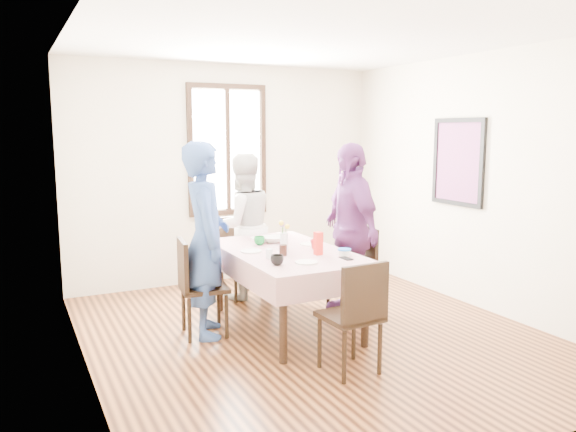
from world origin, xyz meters
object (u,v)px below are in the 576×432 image
Objects in this scene: chair_right at (350,271)px; chair_far at (242,258)px; chair_left at (204,287)px; chair_near at (350,316)px; person_far at (242,226)px; dining_table at (286,289)px; person_right at (349,230)px; person_left at (205,240)px.

chair_far is (-0.77, 1.08, 0.00)m from chair_right.
chair_near is at bearing 38.04° from chair_left.
person_far is at bearing 86.62° from chair_near.
chair_left is (-0.77, 0.15, 0.08)m from dining_table.
chair_left and chair_near have the same top height.
dining_table is 1.20m from person_far.
chair_right is at bearing 123.71° from person_far.
chair_far is (0.00, 1.14, 0.08)m from dining_table.
chair_near is (0.00, -2.27, 0.00)m from chair_far.
chair_near is at bearing -90.00° from dining_table.
chair_far is at bearing 86.62° from chair_near.
person_right is at bearing 118.07° from chair_far.
person_far is at bearing 42.58° from chair_right.
person_right reaches higher than chair_right.
chair_near reaches higher than dining_table.
person_far is (0.77, 0.96, 0.37)m from chair_left.
person_left is at bearing 46.07° from chair_far.
chair_near is 2.28m from person_far.
person_left is at bearing 168.32° from dining_table.
chair_left and chair_far have the same top height.
chair_left is at bearing 92.86° from chair_right.
person_far reaches higher than chair_near.
person_right is (1.50, -0.10, -0.01)m from person_left.
chair_near is at bearing -24.88° from person_right.
chair_near is (0.77, -1.29, 0.00)m from chair_left.
dining_table is 1.14m from chair_near.
chair_far is at bearing -23.22° from person_left.
dining_table is at bearing 87.83° from person_far.
chair_near is at bearing 83.43° from chair_far.
chair_right and chair_near have the same top height.
person_right is at bearing -79.80° from person_left.
person_right is at bearing 122.98° from person_far.
chair_left is 0.51× the size of person_right.
chair_right is 0.43m from person_right.
chair_far is 0.51× the size of person_right.
chair_left is at bearing 45.32° from chair_far.
chair_right is at bearing 53.67° from chair_near.
chair_far is 0.37m from person_far.
chair_far is 2.27m from chair_near.
chair_right is 0.51× the size of person_right.
person_right reaches higher than chair_left.
chair_left is 1.00× the size of chair_right.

